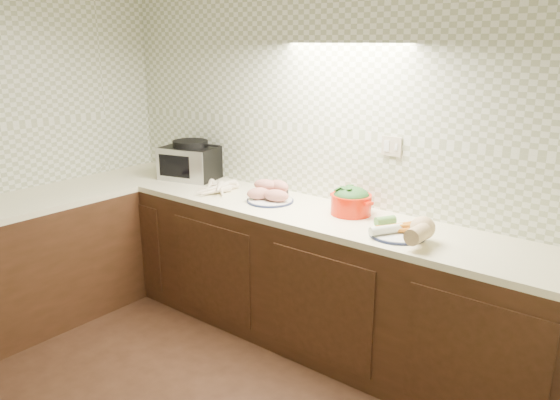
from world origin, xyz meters
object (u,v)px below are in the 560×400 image
Objects in this scene: sweet_potato_plate at (271,193)px; dutch_oven at (351,201)px; toaster_oven at (191,161)px; onion_bowl at (279,192)px; veg_plate at (409,229)px; parsnip_pile at (216,187)px.

dutch_oven is (0.57, 0.09, 0.03)m from sweet_potato_plate.
toaster_oven is 1.52× the size of sweet_potato_plate.
toaster_oven is 1.47m from dutch_oven.
onion_bowl is (0.88, 0.00, -0.10)m from toaster_oven.
onion_bowl is at bearing 169.45° from veg_plate.
parsnip_pile is 0.98× the size of veg_plate.
parsnip_pile is at bearing -34.19° from toaster_oven.
toaster_oven is at bearing 174.24° from veg_plate.
veg_plate reaches higher than parsnip_pile.
dutch_oven reaches higher than veg_plate.
onion_bowl is at bearing 19.39° from parsnip_pile.
dutch_oven reaches higher than parsnip_pile.
dutch_oven is at bearing -14.63° from toaster_oven.
sweet_potato_plate is at bearing -20.84° from toaster_oven.
parsnip_pile is 1.52m from veg_plate.
parsnip_pile is 3.07× the size of onion_bowl.
sweet_potato_plate is 0.11m from onion_bowl.
toaster_oven reaches higher than sweet_potato_plate.
onion_bowl is (0.45, 0.16, 0.01)m from parsnip_pile.
onion_bowl is at bearing 99.11° from sweet_potato_plate.
sweet_potato_plate is 0.77× the size of veg_plate.
onion_bowl is 0.59m from dutch_oven.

